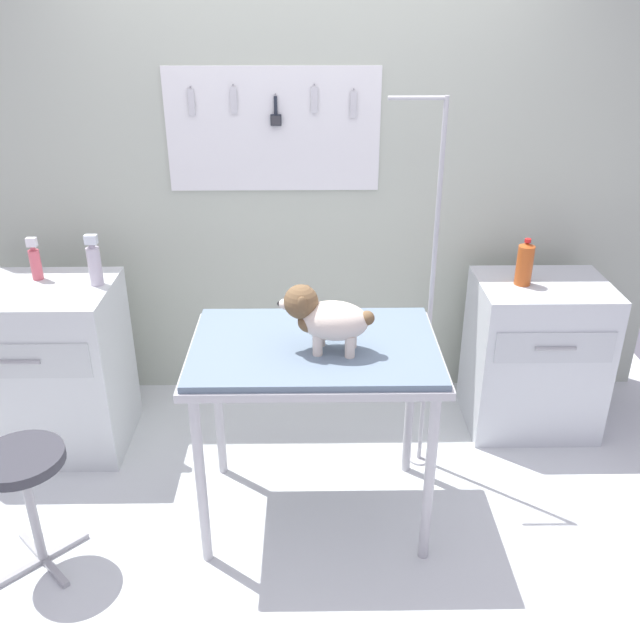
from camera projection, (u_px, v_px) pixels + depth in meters
ground at (309, 529)px, 3.14m from camera, size 4.40×4.00×0.04m
rear_wall_panel at (307, 202)px, 3.78m from camera, size 4.00×0.11×2.30m
grooming_table at (314, 361)px, 2.88m from camera, size 1.05×0.71×0.89m
grooming_arm at (428, 311)px, 3.20m from camera, size 0.30×0.11×1.83m
dog at (325, 317)px, 2.72m from camera, size 0.39×0.22×0.28m
counter_left at (44, 368)px, 3.53m from camera, size 0.80×0.58×0.90m
cabinet_right at (534, 355)px, 3.71m from camera, size 0.68×0.54×0.85m
stool at (24, 475)px, 2.73m from camera, size 0.34×0.34×0.56m
detangler_spray at (35, 262)px, 3.40m from camera, size 0.05×0.05×0.22m
spray_bottle_tall at (94, 263)px, 3.32m from camera, size 0.06×0.06×0.26m
soda_bottle at (525, 263)px, 3.47m from camera, size 0.08×0.08×0.25m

